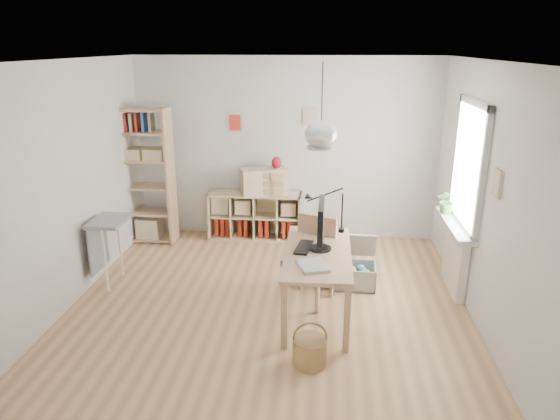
# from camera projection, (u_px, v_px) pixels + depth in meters

# --- Properties ---
(ground) EXTENTS (4.50, 4.50, 0.00)m
(ground) POSITION_uv_depth(u_px,v_px,m) (269.00, 304.00, 5.75)
(ground) COLOR tan
(ground) RESTS_ON ground
(room_shell) EXTENTS (4.50, 4.50, 4.50)m
(room_shell) POSITION_uv_depth(u_px,v_px,m) (321.00, 135.00, 4.92)
(room_shell) COLOR white
(room_shell) RESTS_ON ground
(window_unit) EXTENTS (0.07, 1.16, 1.46)m
(window_unit) POSITION_uv_depth(u_px,v_px,m) (470.00, 165.00, 5.62)
(window_unit) COLOR white
(window_unit) RESTS_ON ground
(radiator) EXTENTS (0.10, 0.80, 0.80)m
(radiator) POSITION_uv_depth(u_px,v_px,m) (455.00, 259.00, 5.99)
(radiator) COLOR white
(radiator) RESTS_ON ground
(windowsill) EXTENTS (0.22, 1.20, 0.06)m
(windowsill) POSITION_uv_depth(u_px,v_px,m) (455.00, 225.00, 5.86)
(windowsill) COLOR silver
(windowsill) RESTS_ON radiator
(desk) EXTENTS (0.70, 1.50, 0.75)m
(desk) POSITION_uv_depth(u_px,v_px,m) (318.00, 259.00, 5.35)
(desk) COLOR tan
(desk) RESTS_ON ground
(cube_shelf) EXTENTS (1.40, 0.38, 0.72)m
(cube_shelf) POSITION_uv_depth(u_px,v_px,m) (254.00, 219.00, 7.66)
(cube_shelf) COLOR beige
(cube_shelf) RESTS_ON ground
(tall_bookshelf) EXTENTS (0.80, 0.38, 2.00)m
(tall_bookshelf) POSITION_uv_depth(u_px,v_px,m) (144.00, 171.00, 7.28)
(tall_bookshelf) COLOR tan
(tall_bookshelf) RESTS_ON ground
(side_table) EXTENTS (0.40, 0.55, 0.85)m
(side_table) POSITION_uv_depth(u_px,v_px,m) (105.00, 233.00, 6.05)
(side_table) COLOR gray
(side_table) RESTS_ON ground
(chair) EXTENTS (0.63, 0.63, 0.98)m
(chair) POSITION_uv_depth(u_px,v_px,m) (311.00, 254.00, 5.71)
(chair) COLOR gray
(chair) RESTS_ON ground
(wicker_basket) EXTENTS (0.32, 0.32, 0.44)m
(wicker_basket) POSITION_uv_depth(u_px,v_px,m) (310.00, 350.00, 4.63)
(wicker_basket) COLOR #A07D48
(wicker_basket) RESTS_ON ground
(storage_chest) EXTENTS (0.58, 0.65, 0.59)m
(storage_chest) POSITION_uv_depth(u_px,v_px,m) (353.00, 270.00, 6.18)
(storage_chest) COLOR beige
(storage_chest) RESTS_ON ground
(monitor) EXTENTS (0.24, 0.60, 0.53)m
(monitor) POSITION_uv_depth(u_px,v_px,m) (321.00, 223.00, 5.28)
(monitor) COLOR black
(monitor) RESTS_ON desk
(keyboard) EXTENTS (0.21, 0.41, 0.02)m
(keyboard) POSITION_uv_depth(u_px,v_px,m) (304.00, 247.00, 5.39)
(keyboard) COLOR black
(keyboard) RESTS_ON desk
(task_lamp) EXTENTS (0.47, 0.17, 0.50)m
(task_lamp) POSITION_uv_depth(u_px,v_px,m) (322.00, 206.00, 5.71)
(task_lamp) COLOR black
(task_lamp) RESTS_ON desk
(yarn_ball) EXTENTS (0.16, 0.16, 0.16)m
(yarn_ball) POSITION_uv_depth(u_px,v_px,m) (327.00, 227.00, 5.80)
(yarn_ball) COLOR #4B0A15
(yarn_ball) RESTS_ON desk
(paper_tray) EXTENTS (0.35, 0.39, 0.03)m
(paper_tray) POSITION_uv_depth(u_px,v_px,m) (313.00, 266.00, 4.93)
(paper_tray) COLOR silver
(paper_tray) RESTS_ON desk
(drawer_chest) EXTENTS (0.75, 0.53, 0.39)m
(drawer_chest) POSITION_uv_depth(u_px,v_px,m) (264.00, 181.00, 7.41)
(drawer_chest) COLOR beige
(drawer_chest) RESTS_ON cube_shelf
(red_vase) EXTENTS (0.15, 0.15, 0.18)m
(red_vase) POSITION_uv_depth(u_px,v_px,m) (277.00, 163.00, 7.30)
(red_vase) COLOR maroon
(red_vase) RESTS_ON drawer_chest
(potted_plant) EXTENTS (0.30, 0.26, 0.32)m
(potted_plant) POSITION_uv_depth(u_px,v_px,m) (448.00, 201.00, 6.13)
(potted_plant) COLOR #316C28
(potted_plant) RESTS_ON windowsill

